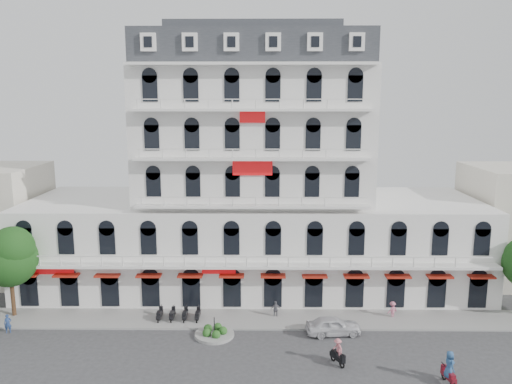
% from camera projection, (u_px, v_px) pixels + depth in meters
% --- Properties ---
extents(ground, '(120.00, 120.00, 0.00)m').
position_uv_depth(ground, '(250.00, 376.00, 34.46)').
color(ground, '#38383A').
rests_on(ground, ground).
extents(sidewalk, '(53.00, 4.00, 0.16)m').
position_uv_depth(sidewalk, '(252.00, 319.00, 43.30)').
color(sidewalk, gray).
rests_on(sidewalk, ground).
extents(main_building, '(45.00, 15.00, 25.80)m').
position_uv_depth(main_building, '(254.00, 189.00, 50.37)').
color(main_building, silver).
rests_on(main_building, ground).
extents(traffic_island, '(3.20, 3.20, 1.60)m').
position_uv_depth(traffic_island, '(214.00, 333.00, 40.35)').
color(traffic_island, gray).
rests_on(traffic_island, ground).
extents(parked_scooter_row, '(4.40, 1.80, 1.10)m').
position_uv_depth(parked_scooter_row, '(179.00, 321.00, 43.18)').
color(parked_scooter_row, black).
rests_on(parked_scooter_row, ground).
extents(tree_west_inner, '(4.76, 4.76, 8.25)m').
position_uv_depth(tree_west_inner, '(9.00, 255.00, 42.97)').
color(tree_west_inner, '#382314').
rests_on(tree_west_inner, ground).
extents(parked_car, '(4.61, 2.27, 1.51)m').
position_uv_depth(parked_car, '(333.00, 326.00, 40.54)').
color(parked_car, silver).
rests_on(parked_car, ground).
extents(rider_east, '(0.75, 1.70, 2.36)m').
position_uv_depth(rider_east, '(449.00, 367.00, 33.35)').
color(rider_east, maroon).
rests_on(rider_east, ground).
extents(rider_center, '(0.98, 1.57, 1.99)m').
position_uv_depth(rider_center, '(338.00, 351.00, 35.87)').
color(rider_center, black).
rests_on(rider_center, ground).
extents(pedestrian_mid, '(0.92, 0.43, 1.55)m').
position_uv_depth(pedestrian_mid, '(276.00, 309.00, 43.65)').
color(pedestrian_mid, slate).
rests_on(pedestrian_mid, ground).
extents(pedestrian_right, '(1.15, 0.98, 1.54)m').
position_uv_depth(pedestrian_right, '(392.00, 310.00, 43.55)').
color(pedestrian_right, '#BD647E').
rests_on(pedestrian_right, ground).
extents(pedestrian_far, '(0.66, 0.55, 1.56)m').
position_uv_depth(pedestrian_far, '(8.00, 324.00, 40.85)').
color(pedestrian_far, navy).
rests_on(pedestrian_far, ground).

